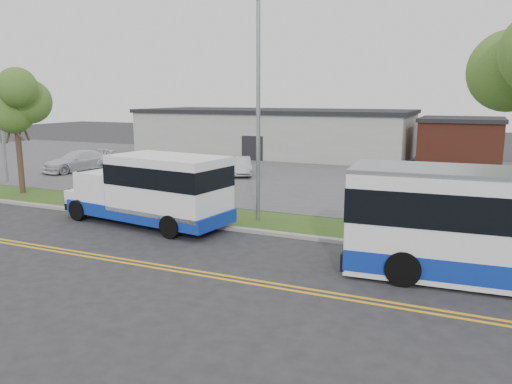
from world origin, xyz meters
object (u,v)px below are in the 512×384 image
at_px(streetlight_far, 0,114).
at_px(shuttle_bus, 155,188).
at_px(tree_west, 15,104).
at_px(parked_car_a, 241,166).
at_px(pedestrian, 101,186).
at_px(streetlight_near, 258,104).
at_px(parked_car_b, 78,161).

bearing_deg(streetlight_far, shuttle_bus, -18.04).
bearing_deg(shuttle_bus, tree_west, 174.33).
bearing_deg(parked_car_a, pedestrian, -131.37).
bearing_deg(tree_west, parked_car_a, 51.90).
xyz_separation_m(streetlight_near, pedestrian, (-8.84, 0.03, -4.24)).
distance_m(shuttle_bus, parked_car_b, 17.67).
distance_m(streetlight_near, shuttle_bus, 5.73).
xyz_separation_m(tree_west, streetlight_far, (-4.00, 2.22, -0.65)).
height_order(streetlight_far, shuttle_bus, streetlight_far).
distance_m(pedestrian, parked_car_a, 11.72).
height_order(streetlight_near, shuttle_bus, streetlight_near).
height_order(streetlight_far, parked_car_b, streetlight_far).
bearing_deg(tree_west, pedestrian, -4.07).
relative_size(streetlight_far, pedestrian, 4.47).
bearing_deg(streetlight_far, streetlight_near, -8.05).
bearing_deg(tree_west, streetlight_far, 151.02).
height_order(shuttle_bus, parked_car_a, shuttle_bus).
distance_m(streetlight_far, parked_car_a, 15.84).
height_order(tree_west, streetlight_far, streetlight_far).
xyz_separation_m(pedestrian, parked_car_a, (2.47, 11.45, -0.26)).
bearing_deg(shuttle_bus, streetlight_near, 37.99).
bearing_deg(pedestrian, tree_west, -12.45).
xyz_separation_m(shuttle_bus, parked_car_b, (-14.24, 10.43, -0.81)).
height_order(shuttle_bus, parked_car_b, shuttle_bus).
xyz_separation_m(streetlight_far, pedestrian, (10.16, -2.65, -3.48)).
bearing_deg(pedestrian, streetlight_near, 171.39).
relative_size(streetlight_near, parked_car_b, 1.84).
xyz_separation_m(tree_west, shuttle_bus, (11.12, -2.71, -3.46)).
relative_size(streetlight_near, parked_car_a, 2.46).
bearing_deg(streetlight_near, tree_west, 178.20).
bearing_deg(streetlight_near, parked_car_a, 119.00).
height_order(tree_west, parked_car_a, tree_west).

